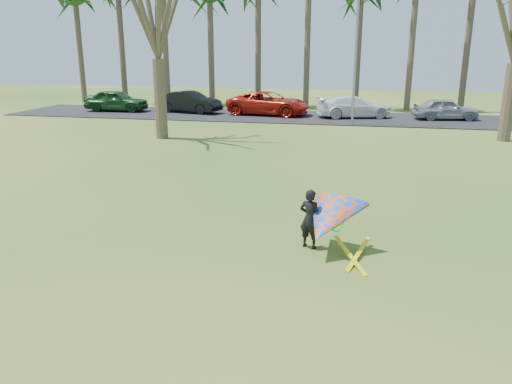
% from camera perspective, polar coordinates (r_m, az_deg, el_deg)
% --- Properties ---
extents(ground, '(100.00, 100.00, 0.00)m').
position_cam_1_polar(ground, '(11.63, -2.07, -7.91)').
color(ground, '#1C4F11').
rests_on(ground, ground).
extents(parking_strip, '(46.00, 7.00, 0.06)m').
position_cam_1_polar(parking_strip, '(35.70, 7.80, 8.43)').
color(parking_strip, black).
rests_on(parking_strip, ground).
extents(bare_tree_left, '(6.60, 6.60, 9.70)m').
position_cam_1_polar(bare_tree_left, '(27.52, -11.44, 20.39)').
color(bare_tree_left, '#47392A').
rests_on(bare_tree_left, ground).
extents(streetlight, '(2.28, 0.18, 8.00)m').
position_cam_1_polar(streetlight, '(32.30, 11.63, 15.35)').
color(streetlight, gray).
rests_on(streetlight, ground).
extents(car_0, '(4.86, 2.19, 1.62)m').
position_cam_1_polar(car_0, '(40.16, -15.66, 10.04)').
color(car_0, '#193F1C').
rests_on(car_0, parking_strip).
extents(car_1, '(5.05, 2.72, 1.58)m').
position_cam_1_polar(car_1, '(38.18, -7.57, 10.17)').
color(car_1, black).
rests_on(car_1, parking_strip).
extents(car_2, '(6.25, 3.50, 1.65)m').
position_cam_1_polar(car_2, '(36.57, 1.45, 10.10)').
color(car_2, '#AA180D').
rests_on(car_2, parking_strip).
extents(car_3, '(5.47, 3.39, 1.48)m').
position_cam_1_polar(car_3, '(35.79, 11.12, 9.54)').
color(car_3, white).
rests_on(car_3, parking_strip).
extents(car_4, '(4.41, 2.28, 1.43)m').
position_cam_1_polar(car_4, '(36.37, 20.85, 8.86)').
color(car_4, '#90939C').
rests_on(car_4, parking_strip).
extents(kite_flyer, '(2.13, 2.39, 2.02)m').
position_cam_1_polar(kite_flyer, '(11.92, 8.08, -3.11)').
color(kite_flyer, black).
rests_on(kite_flyer, ground).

